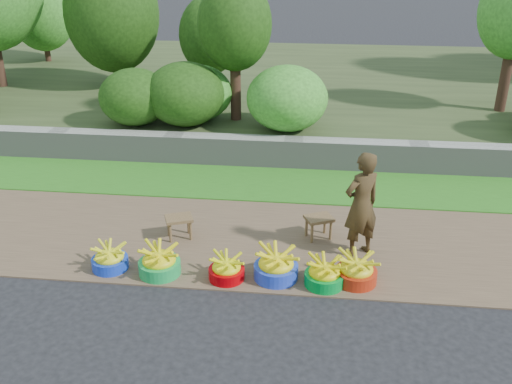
# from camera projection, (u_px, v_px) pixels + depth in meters

# --- Properties ---
(ground_plane) EXTENTS (120.00, 120.00, 0.00)m
(ground_plane) POSITION_uv_depth(u_px,v_px,m) (275.00, 295.00, 6.85)
(ground_plane) COLOR black
(ground_plane) RESTS_ON ground
(dirt_shoulder) EXTENTS (80.00, 2.50, 0.02)m
(dirt_shoulder) POSITION_uv_depth(u_px,v_px,m) (282.00, 243.00, 7.98)
(dirt_shoulder) COLOR brown
(dirt_shoulder) RESTS_ON ground
(grass_verge) EXTENTS (80.00, 1.50, 0.04)m
(grass_verge) POSITION_uv_depth(u_px,v_px,m) (291.00, 184.00, 9.78)
(grass_verge) COLOR #2D781D
(grass_verge) RESTS_ON ground
(retaining_wall) EXTENTS (80.00, 0.35, 0.55)m
(retaining_wall) POSITION_uv_depth(u_px,v_px,m) (293.00, 153.00, 10.44)
(retaining_wall) COLOR gray
(retaining_wall) RESTS_ON ground
(earth_bank) EXTENTS (80.00, 10.00, 0.50)m
(earth_bank) POSITION_uv_depth(u_px,v_px,m) (303.00, 88.00, 14.87)
(earth_bank) COLOR #394724
(earth_bank) RESTS_ON ground
(basin_a) EXTENTS (0.47, 0.47, 0.35)m
(basin_a) POSITION_uv_depth(u_px,v_px,m) (110.00, 259.00, 7.31)
(basin_a) COLOR #1537C7
(basin_a) RESTS_ON ground
(basin_b) EXTENTS (0.53, 0.53, 0.40)m
(basin_b) POSITION_uv_depth(u_px,v_px,m) (159.00, 262.00, 7.19)
(basin_b) COLOR green
(basin_b) RESTS_ON ground
(basin_c) EXTENTS (0.45, 0.45, 0.34)m
(basin_c) POSITION_uv_depth(u_px,v_px,m) (227.00, 269.00, 7.09)
(basin_c) COLOR #AE0006
(basin_c) RESTS_ON ground
(basin_d) EXTENTS (0.56, 0.56, 0.41)m
(basin_d) POSITION_uv_depth(u_px,v_px,m) (276.00, 266.00, 7.09)
(basin_d) COLOR blue
(basin_d) RESTS_ON ground
(basin_e) EXTENTS (0.49, 0.49, 0.37)m
(basin_e) POSITION_uv_depth(u_px,v_px,m) (324.00, 274.00, 6.97)
(basin_e) COLOR #008C2D
(basin_e) RESTS_ON ground
(basin_f) EXTENTS (0.52, 0.52, 0.39)m
(basin_f) POSITION_uv_depth(u_px,v_px,m) (356.00, 271.00, 7.02)
(basin_f) COLOR #A7240E
(basin_f) RESTS_ON ground
(stool_left) EXTENTS (0.45, 0.40, 0.33)m
(stool_left) POSITION_uv_depth(u_px,v_px,m) (179.00, 221.00, 7.98)
(stool_left) COLOR brown
(stool_left) RESTS_ON dirt_shoulder
(stool_right) EXTENTS (0.46, 0.41, 0.33)m
(stool_right) POSITION_uv_depth(u_px,v_px,m) (319.00, 221.00, 7.98)
(stool_right) COLOR brown
(stool_right) RESTS_ON dirt_shoulder
(vendor_woman) EXTENTS (0.63, 0.58, 1.45)m
(vendor_woman) POSITION_uv_depth(u_px,v_px,m) (361.00, 205.00, 7.40)
(vendor_woman) COLOR black
(vendor_woman) RESTS_ON dirt_shoulder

